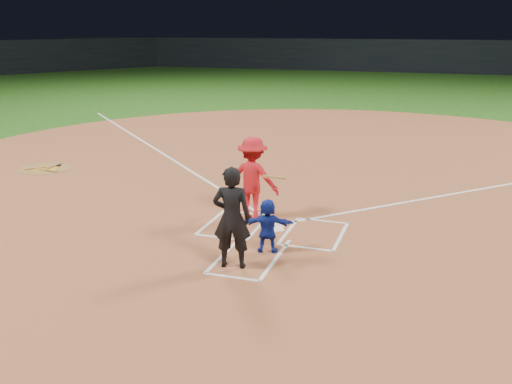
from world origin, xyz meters
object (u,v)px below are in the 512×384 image
(home_plate, at_px, (273,229))
(batter_at_plate, at_px, (253,179))
(catcher, at_px, (268,226))
(umpire, at_px, (232,218))
(on_deck_circle, at_px, (46,168))

(home_plate, distance_m, batter_at_plate, 1.36)
(batter_at_plate, bearing_deg, catcher, -63.37)
(umpire, bearing_deg, on_deck_circle, -43.94)
(on_deck_circle, relative_size, umpire, 0.83)
(home_plate, distance_m, catcher, 1.51)
(on_deck_circle, relative_size, catcher, 1.47)
(home_plate, relative_size, umpire, 0.29)
(home_plate, relative_size, catcher, 0.52)
(on_deck_circle, xyz_separation_m, umpire, (8.70, -5.55, 1.02))
(home_plate, distance_m, on_deck_circle, 9.44)
(catcher, xyz_separation_m, umpire, (-0.44, -0.94, 0.44))
(on_deck_circle, bearing_deg, catcher, -26.74)
(on_deck_circle, height_order, batter_at_plate, batter_at_plate)
(on_deck_circle, bearing_deg, umpire, -32.52)
(on_deck_circle, xyz_separation_m, catcher, (9.14, -4.60, 0.57))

